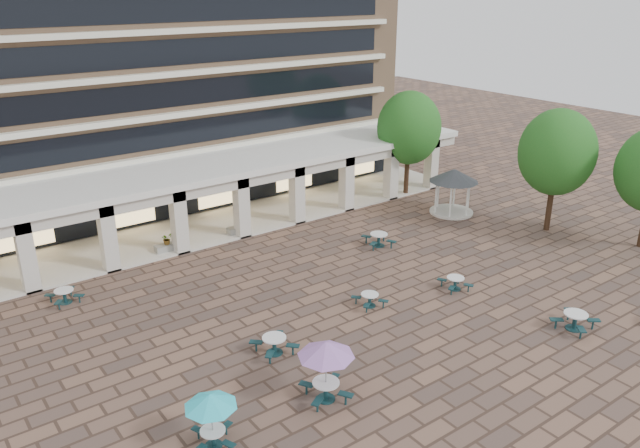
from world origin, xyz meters
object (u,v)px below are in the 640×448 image
Objects in this scene: planter_right at (239,227)px; picnic_table_2 at (575,320)px; gazebo at (454,180)px; planter_left at (167,245)px.

picnic_table_2 is at bearing -71.05° from planter_right.
planter_right is at bearing 102.51° from picnic_table_2.
picnic_table_2 is 0.59× the size of gazebo.
planter_right is (-13.96, 5.44, -1.93)m from gazebo.
gazebo is 2.26× the size of planter_left.
picnic_table_2 is 1.33× the size of planter_left.
gazebo is (7.21, 14.24, 1.89)m from picnic_table_2.
planter_left is at bearing 114.15° from picnic_table_2.
planter_left is at bearing 163.90° from gazebo.
planter_right is (-6.76, 19.67, -0.04)m from picnic_table_2.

